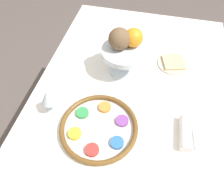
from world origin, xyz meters
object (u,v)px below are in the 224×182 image
Objects in this scene: coconut at (119,39)px; bread_plate at (173,63)px; seder_plate at (99,127)px; orange_fruit at (134,38)px; fruit_stand at (123,54)px; wine_glass at (48,97)px; napkin_roll at (185,133)px.

coconut is 0.33m from bread_plate.
coconut reaches higher than seder_plate.
coconut reaches higher than orange_fruit.
seder_plate is at bearing 175.32° from fruit_stand.
coconut reaches higher than fruit_stand.
seder_plate is 3.21× the size of coconut.
wine_glass is 0.55m from napkin_roll.
orange_fruit is at bearing 106.28° from bread_plate.
wine_glass is at bearing 139.94° from orange_fruit.
seder_plate is at bearing 179.04° from coconut.
napkin_roll is (0.00, -0.54, -0.07)m from wine_glass.
napkin_roll is at bearing -81.71° from seder_plate.
napkin_roll reaches higher than seder_plate.
orange_fruit is (0.04, -0.04, 0.07)m from fruit_stand.
coconut is at bearing 73.41° from fruit_stand.
fruit_stand is at bearing -106.59° from coconut.
bread_plate is (0.39, -0.48, -0.08)m from wine_glass.
fruit_stand is 2.36× the size of orange_fruit.
seder_plate is 3.66× the size of orange_fruit.
orange_fruit is 0.06m from coconut.
wine_glass is at bearing 140.52° from fruit_stand.
coconut is 0.68× the size of napkin_roll.
orange_fruit is at bearing -44.43° from fruit_stand.
wine_glass is at bearing 90.27° from napkin_roll.
napkin_roll is (-0.29, -0.30, -0.08)m from fruit_stand.
wine_glass is 0.65× the size of fruit_stand.
fruit_stand is at bearing -39.48° from wine_glass.
coconut is at bearing 108.84° from bread_plate.
coconut is at bearing -0.96° from seder_plate.
coconut is 0.47m from napkin_roll.
orange_fruit is at bearing -40.06° from wine_glass.
bread_plate is at bearing -51.01° from wine_glass.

